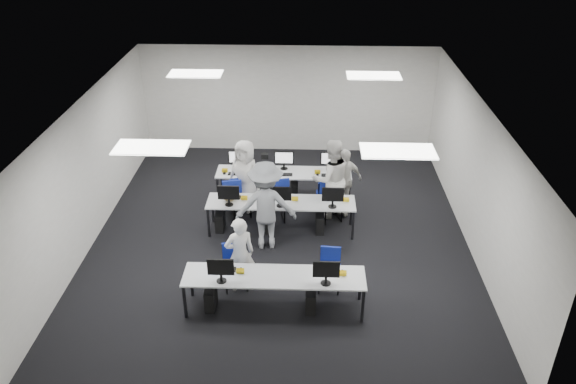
{
  "coord_description": "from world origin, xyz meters",
  "views": [
    {
      "loc": [
        0.53,
        -10.26,
        6.78
      ],
      "look_at": [
        0.15,
        0.15,
        1.0
      ],
      "focal_mm": 35.0,
      "sensor_mm": 36.0,
      "label": 1
    }
  ],
  "objects_px": {
    "desk_mid": "(281,204)",
    "student_2": "(245,176)",
    "desk_front": "(274,278)",
    "chair_5": "(232,201)",
    "student_0": "(240,254)",
    "student_3": "(343,181)",
    "chair_3": "(275,209)",
    "chair_2": "(241,204)",
    "chair_4": "(330,208)",
    "chair_6": "(278,199)",
    "student_1": "(331,179)",
    "chair_7": "(325,201)",
    "photographer": "(266,206)",
    "chair_0": "(235,274)",
    "chair_1": "(329,276)"
  },
  "relations": [
    {
      "from": "desk_mid",
      "to": "chair_3",
      "type": "bearing_deg",
      "value": 109.86
    },
    {
      "from": "photographer",
      "to": "chair_5",
      "type": "bearing_deg",
      "value": -61.38
    },
    {
      "from": "desk_mid",
      "to": "chair_7",
      "type": "xyz_separation_m",
      "value": [
        0.99,
        0.88,
        -0.42
      ]
    },
    {
      "from": "chair_2",
      "to": "photographer",
      "type": "xyz_separation_m",
      "value": [
        0.68,
        -1.27,
        0.71
      ]
    },
    {
      "from": "chair_5",
      "to": "chair_6",
      "type": "distance_m",
      "value": 1.07
    },
    {
      "from": "chair_2",
      "to": "chair_3",
      "type": "relative_size",
      "value": 0.98
    },
    {
      "from": "desk_front",
      "to": "desk_mid",
      "type": "xyz_separation_m",
      "value": [
        0.0,
        2.6,
        0.0
      ]
    },
    {
      "from": "desk_front",
      "to": "chair_4",
      "type": "bearing_deg",
      "value": 70.79
    },
    {
      "from": "student_0",
      "to": "student_3",
      "type": "height_order",
      "value": "student_3"
    },
    {
      "from": "desk_front",
      "to": "chair_5",
      "type": "distance_m",
      "value": 3.56
    },
    {
      "from": "desk_front",
      "to": "chair_3",
      "type": "xyz_separation_m",
      "value": [
        -0.17,
        3.07,
        -0.41
      ]
    },
    {
      "from": "chair_1",
      "to": "chair_6",
      "type": "relative_size",
      "value": 0.9
    },
    {
      "from": "chair_6",
      "to": "student_0",
      "type": "distance_m",
      "value": 3.01
    },
    {
      "from": "desk_mid",
      "to": "chair_6",
      "type": "xyz_separation_m",
      "value": [
        -0.11,
        0.88,
        -0.39
      ]
    },
    {
      "from": "student_3",
      "to": "student_2",
      "type": "bearing_deg",
      "value": 158.77
    },
    {
      "from": "chair_1",
      "to": "photographer",
      "type": "relative_size",
      "value": 0.42
    },
    {
      "from": "chair_2",
      "to": "student_3",
      "type": "distance_m",
      "value": 2.42
    },
    {
      "from": "desk_mid",
      "to": "student_3",
      "type": "height_order",
      "value": "student_3"
    },
    {
      "from": "student_0",
      "to": "student_1",
      "type": "relative_size",
      "value": 0.82
    },
    {
      "from": "desk_front",
      "to": "student_2",
      "type": "distance_m",
      "value": 3.64
    },
    {
      "from": "desk_mid",
      "to": "student_2",
      "type": "distance_m",
      "value": 1.28
    },
    {
      "from": "student_3",
      "to": "photographer",
      "type": "bearing_deg",
      "value": -158.51
    },
    {
      "from": "chair_2",
      "to": "chair_5",
      "type": "distance_m",
      "value": 0.22
    },
    {
      "from": "chair_0",
      "to": "chair_4",
      "type": "height_order",
      "value": "chair_4"
    },
    {
      "from": "chair_3",
      "to": "student_1",
      "type": "bearing_deg",
      "value": -2.32
    },
    {
      "from": "student_3",
      "to": "chair_5",
      "type": "bearing_deg",
      "value": 163.07
    },
    {
      "from": "chair_3",
      "to": "chair_4",
      "type": "bearing_deg",
      "value": -10.0
    },
    {
      "from": "photographer",
      "to": "student_2",
      "type": "bearing_deg",
      "value": -74.17
    },
    {
      "from": "desk_front",
      "to": "student_0",
      "type": "bearing_deg",
      "value": 139.75
    },
    {
      "from": "desk_front",
      "to": "chair_7",
      "type": "relative_size",
      "value": 3.85
    },
    {
      "from": "student_3",
      "to": "chair_7",
      "type": "bearing_deg",
      "value": 164.96
    },
    {
      "from": "chair_3",
      "to": "student_0",
      "type": "distance_m",
      "value": 2.61
    },
    {
      "from": "chair_4",
      "to": "student_0",
      "type": "xyz_separation_m",
      "value": [
        -1.76,
        -2.58,
        0.49
      ]
    },
    {
      "from": "chair_3",
      "to": "desk_mid",
      "type": "bearing_deg",
      "value": -83.23
    },
    {
      "from": "student_2",
      "to": "student_1",
      "type": "bearing_deg",
      "value": 16.6
    },
    {
      "from": "chair_4",
      "to": "chair_6",
      "type": "relative_size",
      "value": 0.97
    },
    {
      "from": "chair_1",
      "to": "chair_5",
      "type": "bearing_deg",
      "value": 133.74
    },
    {
      "from": "chair_3",
      "to": "student_0",
      "type": "height_order",
      "value": "student_0"
    },
    {
      "from": "desk_front",
      "to": "chair_7",
      "type": "distance_m",
      "value": 3.64
    },
    {
      "from": "desk_front",
      "to": "student_1",
      "type": "xyz_separation_m",
      "value": [
        1.09,
        3.31,
        0.26
      ]
    },
    {
      "from": "chair_0",
      "to": "student_2",
      "type": "xyz_separation_m",
      "value": [
        -0.08,
        2.9,
        0.59
      ]
    },
    {
      "from": "desk_mid",
      "to": "chair_2",
      "type": "xyz_separation_m",
      "value": [
        -0.96,
        0.67,
        -0.41
      ]
    },
    {
      "from": "chair_5",
      "to": "student_1",
      "type": "xyz_separation_m",
      "value": [
        2.26,
        -0.03,
        0.64
      ]
    },
    {
      "from": "desk_front",
      "to": "chair_7",
      "type": "xyz_separation_m",
      "value": [
        0.99,
        3.48,
        -0.42
      ]
    },
    {
      "from": "desk_mid",
      "to": "student_3",
      "type": "distance_m",
      "value": 1.66
    },
    {
      "from": "chair_1",
      "to": "chair_2",
      "type": "bearing_deg",
      "value": 131.75
    },
    {
      "from": "desk_mid",
      "to": "chair_2",
      "type": "height_order",
      "value": "chair_2"
    },
    {
      "from": "chair_2",
      "to": "chair_4",
      "type": "xyz_separation_m",
      "value": [
        2.06,
        -0.13,
        0.01
      ]
    },
    {
      "from": "chair_4",
      "to": "student_1",
      "type": "distance_m",
      "value": 0.68
    },
    {
      "from": "chair_2",
      "to": "student_0",
      "type": "xyz_separation_m",
      "value": [
        0.3,
        -2.7,
        0.5
      ]
    }
  ]
}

